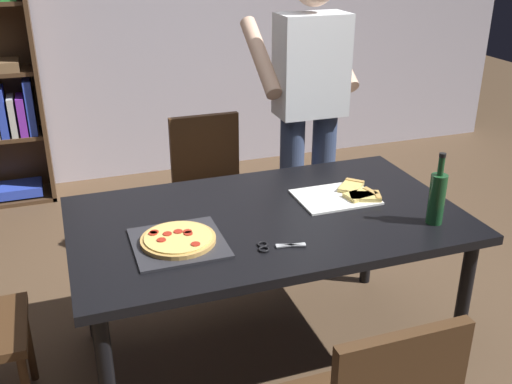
# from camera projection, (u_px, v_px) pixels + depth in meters

# --- Properties ---
(ground_plane) EXTENTS (12.00, 12.00, 0.00)m
(ground_plane) POSITION_uv_depth(u_px,v_px,m) (266.00, 352.00, 2.91)
(ground_plane) COLOR brown
(back_wall) EXTENTS (6.40, 0.10, 2.80)m
(back_wall) POSITION_uv_depth(u_px,v_px,m) (152.00, 0.00, 4.58)
(back_wall) COLOR #BCB7C6
(back_wall) RESTS_ON ground_plane
(dining_table) EXTENTS (1.70, 1.00, 0.75)m
(dining_table) POSITION_uv_depth(u_px,v_px,m) (267.00, 229.00, 2.63)
(dining_table) COLOR black
(dining_table) RESTS_ON ground_plane
(chair_far_side) EXTENTS (0.42, 0.42, 0.90)m
(chair_far_side) POSITION_uv_depth(u_px,v_px,m) (210.00, 182.00, 3.55)
(chair_far_side) COLOR #472D19
(chair_far_side) RESTS_ON ground_plane
(person_serving_pizza) EXTENTS (0.55, 0.54, 1.75)m
(person_serving_pizza) POSITION_uv_depth(u_px,v_px,m) (309.00, 105.00, 3.32)
(person_serving_pizza) COLOR #38476B
(person_serving_pizza) RESTS_ON ground_plane
(pepperoni_pizza_on_tray) EXTENTS (0.36, 0.36, 0.04)m
(pepperoni_pizza_on_tray) POSITION_uv_depth(u_px,v_px,m) (178.00, 240.00, 2.36)
(pepperoni_pizza_on_tray) COLOR #2D2D33
(pepperoni_pizza_on_tray) RESTS_ON dining_table
(pizza_slices_on_towel) EXTENTS (0.38, 0.28, 0.03)m
(pizza_slices_on_towel) POSITION_uv_depth(u_px,v_px,m) (346.00, 195.00, 2.78)
(pizza_slices_on_towel) COLOR white
(pizza_slices_on_towel) RESTS_ON dining_table
(wine_bottle) EXTENTS (0.07, 0.07, 0.32)m
(wine_bottle) POSITION_uv_depth(u_px,v_px,m) (437.00, 197.00, 2.49)
(wine_bottle) COLOR #194723
(wine_bottle) RESTS_ON dining_table
(kitchen_scissors) EXTENTS (0.20, 0.10, 0.01)m
(kitchen_scissors) POSITION_uv_depth(u_px,v_px,m) (273.00, 246.00, 2.34)
(kitchen_scissors) COLOR silver
(kitchen_scissors) RESTS_ON dining_table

